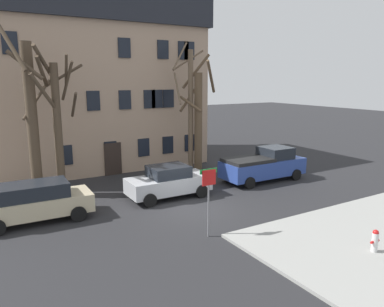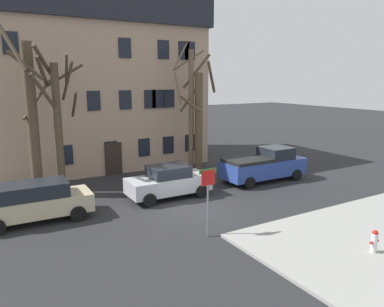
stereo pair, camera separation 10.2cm
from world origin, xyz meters
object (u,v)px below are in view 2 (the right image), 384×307
at_px(tree_bare_mid, 59,123).
at_px(street_sign_pole, 208,190).
at_px(tree_bare_near, 33,114).
at_px(car_beige_wagon, 35,201).
at_px(tree_bare_far, 190,109).
at_px(bicycle_leaning, 29,197).
at_px(car_silver_sedan, 169,182).
at_px(building_main, 90,79).
at_px(fire_hydrant, 374,241).
at_px(pickup_truck_blue, 264,165).
at_px(tree_bare_end, 198,119).

distance_m(tree_bare_mid, street_sign_pole, 9.63).
distance_m(tree_bare_near, car_beige_wagon, 4.97).
xyz_separation_m(tree_bare_far, bicycle_leaning, (-10.00, -1.33, -3.86)).
xyz_separation_m(tree_bare_near, car_silver_sedan, (5.87, -3.48, -3.51)).
relative_size(building_main, car_beige_wagon, 3.23).
bearing_deg(fire_hydrant, pickup_truck_blue, 71.35).
distance_m(tree_bare_near, tree_bare_end, 9.85).
bearing_deg(fire_hydrant, building_main, 102.56).
distance_m(tree_bare_far, pickup_truck_blue, 5.86).
xyz_separation_m(tree_bare_end, bicycle_leaning, (-10.40, -0.97, -3.25)).
bearing_deg(building_main, car_beige_wagon, -117.76).
bearing_deg(tree_bare_far, tree_bare_near, -177.57).
relative_size(tree_bare_end, fire_hydrant, 9.39).
relative_size(building_main, bicycle_leaning, 8.73).
relative_size(building_main, car_silver_sedan, 3.51).
height_order(tree_bare_near, street_sign_pole, tree_bare_near).
bearing_deg(tree_bare_end, bicycle_leaning, -174.67).
bearing_deg(tree_bare_end, fire_hydrant, -92.79).
bearing_deg(car_silver_sedan, tree_bare_far, 47.59).
xyz_separation_m(car_beige_wagon, car_silver_sedan, (6.49, 0.03, -0.05)).
bearing_deg(tree_bare_near, street_sign_pole, -60.17).
relative_size(tree_bare_near, tree_bare_far, 1.05).
xyz_separation_m(car_silver_sedan, pickup_truck_blue, (6.52, 0.03, 0.11)).
distance_m(tree_bare_far, street_sign_pole, 10.36).
distance_m(pickup_truck_blue, street_sign_pole, 9.12).
relative_size(building_main, tree_bare_end, 1.97).
xyz_separation_m(building_main, tree_bare_end, (5.03, -6.74, -2.47)).
bearing_deg(bicycle_leaning, building_main, 55.10).
distance_m(building_main, street_sign_pole, 16.01).
distance_m(tree_bare_end, pickup_truck_blue, 5.08).
relative_size(tree_bare_mid, car_silver_sedan, 1.69).
bearing_deg(tree_bare_mid, bicycle_leaning, -153.22).
height_order(tree_bare_near, bicycle_leaning, tree_bare_near).
bearing_deg(car_silver_sedan, tree_bare_mid, 143.36).
bearing_deg(tree_bare_near, tree_bare_end, 0.26).
bearing_deg(street_sign_pole, car_beige_wagon, 137.28).
distance_m(building_main, tree_bare_near, 8.48).
relative_size(fire_hydrant, street_sign_pole, 0.30).
height_order(tree_bare_mid, tree_bare_far, tree_bare_far).
relative_size(building_main, tree_bare_far, 1.80).
bearing_deg(building_main, tree_bare_far, -54.12).
distance_m(tree_bare_near, fire_hydrant, 16.32).
bearing_deg(fire_hydrant, bicycle_leaning, 129.14).
bearing_deg(car_silver_sedan, car_beige_wagon, -179.73).
relative_size(tree_bare_end, car_silver_sedan, 1.78).
distance_m(tree_bare_mid, tree_bare_far, 8.21).
xyz_separation_m(pickup_truck_blue, fire_hydrant, (-3.20, -9.49, -0.42)).
relative_size(tree_bare_end, car_beige_wagon, 1.64).
relative_size(tree_bare_far, street_sign_pole, 3.07).
bearing_deg(tree_bare_near, fire_hydrant, -54.61).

